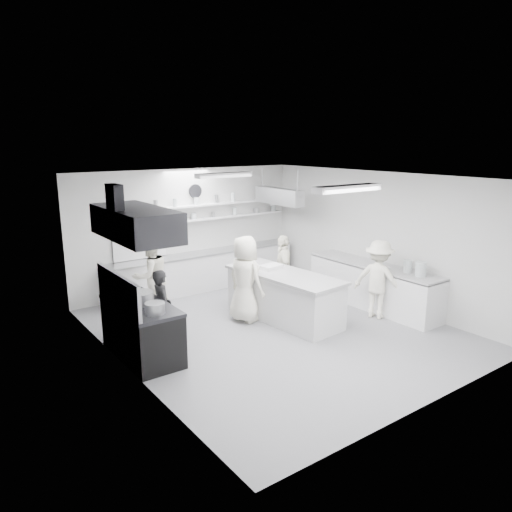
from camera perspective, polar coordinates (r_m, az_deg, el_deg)
floor at (r=9.77m, az=2.17°, el=-8.67°), size 6.00×7.00×0.02m
ceiling at (r=9.07m, az=2.34°, el=9.28°), size 6.00×7.00×0.02m
wall_back at (r=12.19m, az=-7.98°, el=3.09°), size 6.00×0.04×3.00m
wall_front at (r=7.01m, az=20.31°, el=-5.45°), size 6.00×0.04×3.00m
wall_left at (r=7.87m, az=-15.21°, el=-3.03°), size 0.04×7.00×3.00m
wall_right at (r=11.37m, az=14.24°, el=2.05°), size 0.04×7.00×3.00m
stove at (r=8.70m, az=-13.26°, el=-8.64°), size 0.80×1.80×0.90m
exhaust_hood at (r=8.19m, az=-13.98°, el=3.79°), size 0.85×2.00×0.50m
back_counter at (r=12.30m, az=-5.93°, el=-1.72°), size 5.00×0.60×0.92m
shelf_lower at (r=12.37m, az=-4.87°, el=4.50°), size 4.20×0.26×0.04m
shelf_upper at (r=12.32m, az=-4.90°, el=6.11°), size 4.20×0.26×0.04m
pass_through_window at (r=11.64m, az=-13.58°, el=2.10°), size 1.30×0.04×1.00m
wall_clock at (r=12.11m, az=-7.20°, el=7.59°), size 0.32×0.05×0.32m
right_counter at (r=11.23m, az=13.56°, el=-3.48°), size 0.74×3.30×0.94m
pot_rack at (r=12.25m, az=2.71°, el=7.04°), size 0.30×1.60×0.40m
light_fixture_front at (r=7.75m, az=10.68°, el=7.83°), size 1.30×0.25×0.10m
light_fixture_rear at (r=10.54m, az=-3.81°, el=9.47°), size 1.30×0.25×0.10m
prep_island at (r=10.18m, az=3.30°, el=-4.86°), size 1.19×2.64×0.95m
stove_pot at (r=8.48m, az=-13.43°, el=-4.98°), size 0.45×0.45×0.26m
cook_stove at (r=8.98m, az=-10.97°, el=-6.01°), size 0.41×0.56×1.43m
cook_back at (r=10.50m, az=-12.24°, el=-2.35°), size 0.92×0.76×1.73m
cook_island_left at (r=9.95m, az=-1.29°, el=-2.71°), size 0.73×0.97×1.79m
cook_island_right at (r=11.10m, az=3.20°, el=-1.56°), size 0.79×1.00×1.59m
cook_right at (r=10.47m, az=14.20°, el=-2.68°), size 0.94×1.22×1.66m
bowl_island_a at (r=10.43m, az=-0.34°, el=-1.50°), size 0.27×0.27×0.06m
bowl_island_b at (r=10.55m, az=2.53°, el=-1.31°), size 0.24×0.24×0.07m
bowl_right at (r=10.82m, az=14.96°, el=-1.46°), size 0.26×0.26×0.05m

